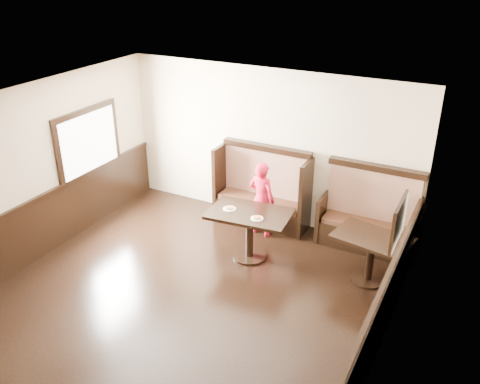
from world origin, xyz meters
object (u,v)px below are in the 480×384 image
Objects in this scene: table_neighbor at (371,248)px; child at (262,199)px; booth_main at (263,195)px; booth_neighbor at (369,221)px; table_main at (250,223)px.

child reaches higher than table_neighbor.
booth_neighbor is (1.95, -0.00, -0.05)m from booth_main.
child is at bearing -67.64° from booth_main.
booth_main is 2.43m from table_neighbor.
table_neighbor is (2.23, -0.96, 0.04)m from booth_main.
table_neighbor is (0.28, -0.96, 0.09)m from booth_neighbor.
booth_main is at bearing 99.69° from table_main.
booth_neighbor reaches higher than table_neighbor.
booth_neighbor is 1.00m from table_neighbor.
child is (-0.15, 0.77, 0.05)m from table_main.
booth_main and booth_neighbor have the same top height.
booth_main is 1.29× the size of child.
booth_neighbor is at bearing 31.04° from table_main.
booth_main is at bearing 179.95° from booth_neighbor.
table_main is 1.00× the size of child.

